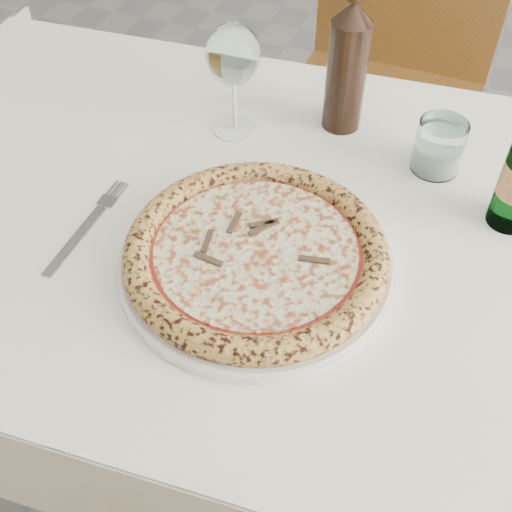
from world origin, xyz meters
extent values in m
cube|color=slate|center=(0.00, 0.00, -0.01)|extent=(5.00, 6.00, 0.02)
cube|color=brown|center=(-0.10, -0.06, 0.73)|extent=(1.37, 0.86, 0.04)
cube|color=white|center=(-0.10, -0.06, 0.75)|extent=(1.44, 0.92, 0.01)
cube|color=white|center=(-0.10, 0.35, 0.64)|extent=(1.37, 0.01, 0.22)
cylinder|color=brown|center=(-0.70, 0.26, 0.35)|extent=(0.06, 0.06, 0.71)
cube|color=brown|center=(-0.11, 0.70, 0.45)|extent=(0.47, 0.47, 0.04)
cylinder|color=brown|center=(0.09, 0.89, 0.21)|extent=(0.04, 0.04, 0.43)
cylinder|color=brown|center=(0.08, 0.50, 0.21)|extent=(0.04, 0.04, 0.43)
cylinder|color=brown|center=(-0.31, 0.90, 0.21)|extent=(0.04, 0.04, 0.43)
cylinder|color=brown|center=(-0.32, 0.50, 0.21)|extent=(0.04, 0.04, 0.43)
cylinder|color=white|center=(-0.10, -0.16, 0.76)|extent=(0.36, 0.36, 0.01)
torus|color=white|center=(-0.10, -0.16, 0.77)|extent=(0.36, 0.36, 0.01)
cylinder|color=tan|center=(-0.10, -0.16, 0.78)|extent=(0.33, 0.33, 0.01)
torus|color=tan|center=(-0.10, -0.16, 0.78)|extent=(0.34, 0.34, 0.04)
cylinder|color=#D54728|center=(-0.10, -0.16, 0.78)|extent=(0.28, 0.28, 0.00)
cylinder|color=#F4ECB7|center=(-0.10, -0.16, 0.79)|extent=(0.26, 0.26, 0.00)
cube|color=#3C2A1F|center=(-0.07, -0.16, 0.79)|extent=(0.04, 0.01, 0.00)
cube|color=#3C2A1F|center=(-0.07, -0.11, 0.79)|extent=(0.03, 0.04, 0.00)
cube|color=#3C2A1F|center=(-0.14, -0.09, 0.79)|extent=(0.03, 0.04, 0.00)
cube|color=#3C2A1F|center=(-0.14, -0.16, 0.79)|extent=(0.04, 0.01, 0.00)
cube|color=#3C2A1F|center=(-0.13, -0.21, 0.79)|extent=(0.03, 0.04, 0.00)
cube|color=#3C2A1F|center=(-0.06, -0.22, 0.79)|extent=(0.03, 0.04, 0.00)
cube|color=gray|center=(-0.35, -0.20, 0.76)|extent=(0.01, 0.14, 0.00)
cube|color=gray|center=(-0.35, -0.12, 0.76)|extent=(0.02, 0.02, 0.00)
cylinder|color=gray|center=(-0.36, -0.09, 0.76)|extent=(0.00, 0.03, 0.00)
cylinder|color=gray|center=(-0.35, -0.09, 0.76)|extent=(0.00, 0.03, 0.00)
cylinder|color=gray|center=(-0.34, -0.09, 0.76)|extent=(0.00, 0.03, 0.00)
cylinder|color=gray|center=(-0.34, -0.09, 0.76)|extent=(0.00, 0.03, 0.00)
cylinder|color=silver|center=(-0.24, 0.11, 0.76)|extent=(0.07, 0.07, 0.00)
cylinder|color=silver|center=(-0.24, 0.11, 0.81)|extent=(0.01, 0.01, 0.09)
ellipsoid|color=white|center=(-0.24, 0.11, 0.89)|extent=(0.08, 0.08, 0.10)
cylinder|color=white|center=(0.08, 0.13, 0.80)|extent=(0.07, 0.07, 0.08)
cylinder|color=silver|center=(0.08, 0.13, 0.78)|extent=(0.07, 0.07, 0.04)
cylinder|color=black|center=(-0.09, 0.19, 0.85)|extent=(0.06, 0.06, 0.18)
cone|color=black|center=(-0.09, 0.19, 0.95)|extent=(0.06, 0.06, 0.03)
camera|label=1|loc=(0.11, -0.68, 1.38)|focal=45.00mm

